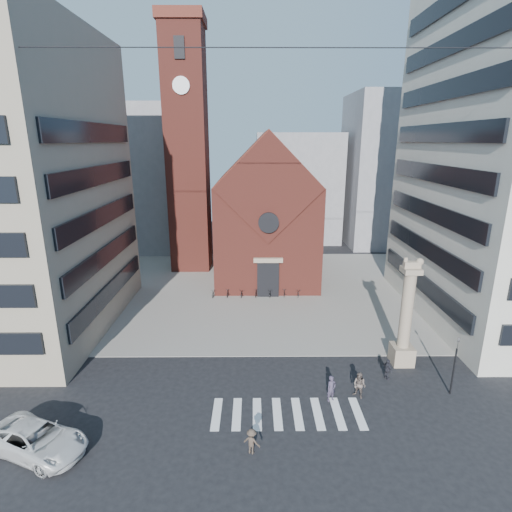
{
  "coord_description": "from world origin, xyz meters",
  "views": [
    {
      "loc": [
        -1.63,
        -24.76,
        16.94
      ],
      "look_at": [
        -1.39,
        8.0,
        7.36
      ],
      "focal_mm": 28.0,
      "sensor_mm": 36.0,
      "label": 1
    }
  ],
  "objects_px": {
    "pedestrian_1": "(359,385)",
    "lion_column": "(405,323)",
    "traffic_light": "(454,365)",
    "white_car": "(36,439)",
    "pedestrian_2": "(387,369)",
    "pedestrian_0": "(331,389)",
    "scooter_0": "(214,292)"
  },
  "relations": [
    {
      "from": "white_car",
      "to": "pedestrian_1",
      "type": "xyz_separation_m",
      "value": [
        19.35,
        4.83,
        0.11
      ]
    },
    {
      "from": "pedestrian_1",
      "to": "pedestrian_2",
      "type": "xyz_separation_m",
      "value": [
        2.62,
        2.16,
        -0.14
      ]
    },
    {
      "from": "lion_column",
      "to": "pedestrian_2",
      "type": "xyz_separation_m",
      "value": [
        -1.83,
        -2.17,
        -2.67
      ]
    },
    {
      "from": "pedestrian_0",
      "to": "pedestrian_2",
      "type": "height_order",
      "value": "pedestrian_0"
    },
    {
      "from": "pedestrian_0",
      "to": "pedestrian_1",
      "type": "bearing_deg",
      "value": -17.97
    },
    {
      "from": "white_car",
      "to": "scooter_0",
      "type": "relative_size",
      "value": 3.5
    },
    {
      "from": "pedestrian_0",
      "to": "pedestrian_1",
      "type": "relative_size",
      "value": 0.98
    },
    {
      "from": "white_car",
      "to": "scooter_0",
      "type": "bearing_deg",
      "value": 3.25
    },
    {
      "from": "white_car",
      "to": "pedestrian_2",
      "type": "xyz_separation_m",
      "value": [
        21.97,
        6.98,
        -0.03
      ]
    },
    {
      "from": "traffic_light",
      "to": "white_car",
      "type": "xyz_separation_m",
      "value": [
        -25.79,
        -5.16,
        -1.46
      ]
    },
    {
      "from": "pedestrian_0",
      "to": "scooter_0",
      "type": "bearing_deg",
      "value": 89.67
    },
    {
      "from": "lion_column",
      "to": "traffic_light",
      "type": "distance_m",
      "value": 4.62
    },
    {
      "from": "pedestrian_0",
      "to": "pedestrian_2",
      "type": "relative_size",
      "value": 1.16
    },
    {
      "from": "lion_column",
      "to": "white_car",
      "type": "xyz_separation_m",
      "value": [
        -23.8,
        -9.16,
        -2.63
      ]
    },
    {
      "from": "pedestrian_2",
      "to": "white_car",
      "type": "bearing_deg",
      "value": 85.57
    },
    {
      "from": "traffic_light",
      "to": "lion_column",
      "type": "bearing_deg",
      "value": 116.46
    },
    {
      "from": "white_car",
      "to": "pedestrian_2",
      "type": "height_order",
      "value": "white_car"
    },
    {
      "from": "pedestrian_0",
      "to": "lion_column",
      "type": "bearing_deg",
      "value": 8.44
    },
    {
      "from": "scooter_0",
      "to": "pedestrian_2",
      "type": "bearing_deg",
      "value": -39.49
    },
    {
      "from": "lion_column",
      "to": "pedestrian_2",
      "type": "bearing_deg",
      "value": -130.1
    },
    {
      "from": "traffic_light",
      "to": "pedestrian_1",
      "type": "distance_m",
      "value": 6.59
    },
    {
      "from": "pedestrian_1",
      "to": "lion_column",
      "type": "bearing_deg",
      "value": 87.31
    },
    {
      "from": "lion_column",
      "to": "pedestrian_0",
      "type": "distance_m",
      "value": 8.33
    },
    {
      "from": "traffic_light",
      "to": "pedestrian_2",
      "type": "xyz_separation_m",
      "value": [
        -3.82,
        1.83,
        -1.5
      ]
    },
    {
      "from": "pedestrian_0",
      "to": "pedestrian_2",
      "type": "xyz_separation_m",
      "value": [
        4.59,
        2.49,
        -0.13
      ]
    },
    {
      "from": "traffic_light",
      "to": "white_car",
      "type": "height_order",
      "value": "traffic_light"
    },
    {
      "from": "scooter_0",
      "to": "traffic_light",
      "type": "bearing_deg",
      "value": -35.74
    },
    {
      "from": "traffic_light",
      "to": "pedestrian_1",
      "type": "xyz_separation_m",
      "value": [
        -6.44,
        -0.33,
        -1.36
      ]
    },
    {
      "from": "traffic_light",
      "to": "pedestrian_2",
      "type": "distance_m",
      "value": 4.49
    },
    {
      "from": "white_car",
      "to": "pedestrian_2",
      "type": "bearing_deg",
      "value": -50.51
    },
    {
      "from": "traffic_light",
      "to": "scooter_0",
      "type": "bearing_deg",
      "value": 135.02
    },
    {
      "from": "white_car",
      "to": "pedestrian_1",
      "type": "relative_size",
      "value": 3.18
    }
  ]
}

